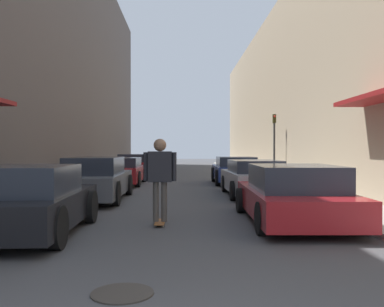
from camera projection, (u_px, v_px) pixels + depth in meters
ground at (179, 183)px, 20.19m from camera, size 99.49×99.49×0.00m
curb_strip_left at (100, 176)px, 24.60m from camera, size 1.80×45.22×0.12m
curb_strip_right at (258, 176)px, 24.82m from camera, size 1.80×45.22×0.12m
building_row_left at (49, 50)px, 24.46m from camera, size 4.90×45.22×14.52m
building_row_right at (308, 92)px, 24.83m from camera, size 4.90×45.22×9.90m
parked_car_left_0 at (29, 201)px, 7.99m from camera, size 1.92×4.06×1.31m
parked_car_left_1 at (96, 179)px, 13.41m from camera, size 1.86×4.74×1.36m
parked_car_left_2 at (121, 171)px, 19.44m from camera, size 2.02×4.75×1.22m
parked_car_left_3 at (134, 166)px, 24.99m from camera, size 1.93×4.08×1.32m
parked_car_right_0 at (293, 195)px, 9.37m from camera, size 2.08×4.67×1.26m
parked_car_right_1 at (254, 178)px, 14.64m from camera, size 1.91×4.52×1.23m
parked_car_right_2 at (235, 170)px, 19.82m from camera, size 2.03×3.96×1.25m
skateboarder at (160, 172)px, 9.04m from camera, size 0.70×0.78×1.83m
manhole_cover at (122, 293)px, 4.74m from camera, size 0.70×0.70×0.02m
traffic_light at (274, 138)px, 22.07m from camera, size 0.16×0.22×3.29m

